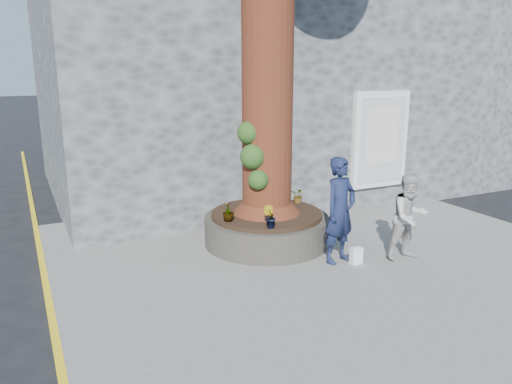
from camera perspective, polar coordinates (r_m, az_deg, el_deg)
name	(u,v)px	position (r m, az deg, el deg)	size (l,w,h in m)	color
ground	(280,301)	(7.48, 2.75, -12.30)	(120.00, 120.00, 0.00)	black
pavement	(328,257)	(8.95, 8.18, -7.41)	(9.00, 8.00, 0.12)	slate
yellow_line	(51,315)	(7.63, -22.37, -12.84)	(0.10, 30.00, 0.01)	yellow
stone_shop	(237,73)	(14.27, -2.22, 13.44)	(10.30, 8.30, 6.30)	#444749
neighbour_shop	(448,76)	(18.96, 21.06, 12.23)	(6.00, 8.00, 6.00)	#444749
planter	(267,228)	(9.31, 1.22, -4.12)	(2.30, 2.30, 0.60)	black
man	(340,210)	(8.38, 9.59, -2.09)	(0.65, 0.43, 1.79)	#161E3D
woman	(409,217)	(8.81, 17.13, -2.75)	(0.72, 0.56, 1.49)	#B4B0AC
shopping_bag	(356,256)	(8.56, 11.37, -7.16)	(0.20, 0.12, 0.28)	white
plant_a	(285,188)	(10.28, 3.30, 0.46)	(0.19, 0.13, 0.36)	gray
plant_b	(270,217)	(8.27, 1.55, -2.86)	(0.21, 0.20, 0.38)	gray
plant_c	(228,211)	(8.65, -3.19, -2.20)	(0.20, 0.20, 0.36)	gray
plant_d	(298,195)	(9.82, 4.88, -0.39)	(0.28, 0.25, 0.31)	gray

